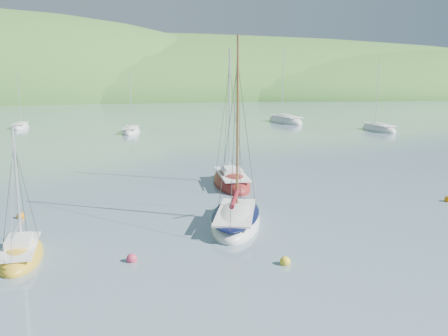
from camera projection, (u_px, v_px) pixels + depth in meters
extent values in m
plane|color=slate|center=(244.00, 273.00, 20.14)|extent=(700.00, 700.00, 0.00)
ellipsoid|color=#386F2A|center=(130.00, 95.00, 183.48)|extent=(440.00, 110.00, 44.00)
ellipsoid|color=#386F2A|center=(368.00, 94.00, 192.22)|extent=(240.00, 100.00, 34.00)
ellipsoid|color=silver|center=(236.00, 222.00, 26.55)|extent=(4.54, 7.33, 1.69)
cube|color=white|center=(236.00, 212.00, 26.30)|extent=(3.46, 5.69, 0.10)
cylinder|color=brown|center=(237.00, 124.00, 26.38)|extent=(0.12, 0.12, 9.18)
ellipsoid|color=black|center=(236.00, 213.00, 26.45)|extent=(4.48, 7.25, 0.29)
cylinder|color=maroon|center=(235.00, 199.00, 25.45)|extent=(1.26, 3.22, 0.24)
ellipsoid|color=maroon|center=(231.00, 183.00, 35.92)|extent=(2.79, 7.18, 1.95)
cube|color=white|center=(232.00, 174.00, 35.65)|extent=(2.09, 5.59, 0.10)
cylinder|color=silver|center=(230.00, 112.00, 35.79)|extent=(0.12, 0.12, 8.82)
cube|color=white|center=(232.00, 171.00, 35.60)|extent=(1.42, 2.04, 0.42)
cylinder|color=silver|center=(233.00, 163.00, 34.79)|extent=(0.27, 3.39, 0.09)
ellipsoid|color=gold|center=(20.00, 256.00, 21.73)|extent=(2.04, 4.77, 1.29)
cube|color=white|center=(19.00, 247.00, 21.55)|extent=(1.52, 3.72, 0.10)
cylinder|color=silver|center=(17.00, 186.00, 21.70)|extent=(0.12, 0.12, 5.18)
cube|color=white|center=(19.00, 241.00, 21.50)|extent=(1.06, 1.35, 0.42)
cylinder|color=silver|center=(16.00, 230.00, 20.93)|extent=(0.17, 2.26, 0.09)
ellipsoid|color=silver|center=(131.00, 132.00, 67.00)|extent=(3.20, 6.73, 1.76)
cube|color=white|center=(131.00, 127.00, 66.75)|extent=(2.42, 5.24, 0.10)
cylinder|color=silver|center=(131.00, 98.00, 66.92)|extent=(0.12, 0.12, 7.76)
ellipsoid|color=silver|center=(285.00, 121.00, 80.93)|extent=(4.84, 9.67, 2.51)
cube|color=white|center=(286.00, 116.00, 80.60)|extent=(3.66, 7.52, 0.10)
cylinder|color=silver|center=(283.00, 82.00, 80.74)|extent=(0.12, 0.12, 11.09)
ellipsoid|color=silver|center=(20.00, 127.00, 72.80)|extent=(2.19, 6.12, 1.67)
cube|color=white|center=(20.00, 123.00, 72.57)|extent=(1.63, 4.78, 0.10)
cylinder|color=silver|center=(19.00, 98.00, 72.71)|extent=(0.12, 0.12, 7.33)
ellipsoid|color=silver|center=(379.00, 130.00, 69.58)|extent=(2.94, 7.59, 2.05)
cube|color=white|center=(380.00, 125.00, 69.30)|extent=(2.20, 5.92, 0.10)
cylinder|color=silver|center=(377.00, 92.00, 69.47)|extent=(0.12, 0.12, 8.99)
sphere|color=yellow|center=(285.00, 262.00, 21.01)|extent=(0.46, 0.46, 0.46)
sphere|color=#C73553|center=(132.00, 259.00, 21.32)|extent=(0.46, 0.46, 0.46)
sphere|color=orange|center=(448.00, 200.00, 31.29)|extent=(0.50, 0.50, 0.50)
sphere|color=orange|center=(20.00, 216.00, 27.69)|extent=(0.43, 0.43, 0.43)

